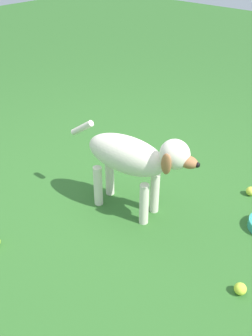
# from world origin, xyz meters

# --- Properties ---
(ground) EXTENTS (14.00, 14.00, 0.00)m
(ground) POSITION_xyz_m (0.00, 0.00, 0.00)
(ground) COLOR #2D6026
(dog) EXTENTS (0.31, 0.92, 0.62)m
(dog) POSITION_xyz_m (0.08, -0.20, 0.41)
(dog) COLOR silver
(dog) RESTS_ON ground
(tennis_ball_1) EXTENTS (0.07, 0.07, 0.07)m
(tennis_ball_1) POSITION_xyz_m (-0.07, -1.07, 0.03)
(tennis_ball_1) COLOR #CFE43C
(tennis_ball_1) RESTS_ON ground
(tennis_ball_2) EXTENTS (0.07, 0.07, 0.07)m
(tennis_ball_2) POSITION_xyz_m (0.76, -0.72, 0.03)
(tennis_ball_2) COLOR #D3DA41
(tennis_ball_2) RESTS_ON ground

